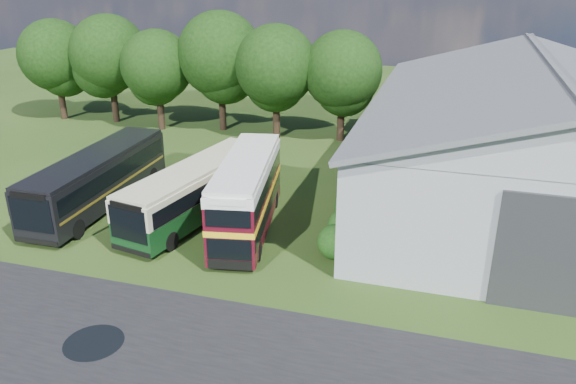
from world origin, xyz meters
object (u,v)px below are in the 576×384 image
(bus_dark_single, at_px, (98,179))
(storage_shed, at_px, (538,132))
(bus_green_single, at_px, (197,190))
(bus_maroon_double, at_px, (247,196))

(bus_dark_single, bearing_deg, storage_shed, 17.00)
(bus_green_single, relative_size, bus_dark_single, 0.98)
(storage_shed, xyz_separation_m, bus_maroon_double, (-14.34, -8.53, -2.21))
(bus_maroon_double, height_order, bus_dark_single, bus_maroon_double)
(storage_shed, distance_m, bus_green_single, 19.35)
(bus_dark_single, bearing_deg, bus_maroon_double, -5.41)
(bus_green_single, relative_size, bus_maroon_double, 1.17)
(bus_maroon_double, distance_m, bus_dark_single, 9.24)
(bus_green_single, height_order, bus_maroon_double, bus_maroon_double)
(bus_maroon_double, bearing_deg, bus_green_single, 155.72)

